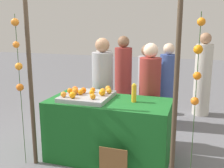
# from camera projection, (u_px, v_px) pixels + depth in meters

# --- Properties ---
(ground_plane) EXTENTS (24.00, 24.00, 0.00)m
(ground_plane) POSITION_uv_depth(u_px,v_px,m) (109.00, 158.00, 3.89)
(ground_plane) COLOR slate
(stall_counter) EXTENTS (1.69, 0.80, 0.86)m
(stall_counter) POSITION_uv_depth(u_px,v_px,m) (109.00, 130.00, 3.79)
(stall_counter) COLOR #196023
(stall_counter) RESTS_ON ground_plane
(orange_tray) EXTENTS (0.66, 0.67, 0.06)m
(orange_tray) POSITION_uv_depth(u_px,v_px,m) (87.00, 97.00, 3.79)
(orange_tray) COLOR #9EA0A5
(orange_tray) RESTS_ON stall_counter
(orange_0) EXTENTS (0.07, 0.07, 0.07)m
(orange_0) POSITION_uv_depth(u_px,v_px,m) (92.00, 92.00, 3.75)
(orange_0) COLOR orange
(orange_0) RESTS_ON orange_tray
(orange_1) EXTENTS (0.08, 0.08, 0.08)m
(orange_1) POSITION_uv_depth(u_px,v_px,m) (70.00, 91.00, 3.83)
(orange_1) COLOR orange
(orange_1) RESTS_ON orange_tray
(orange_2) EXTENTS (0.08, 0.08, 0.08)m
(orange_2) POSITION_uv_depth(u_px,v_px,m) (103.00, 91.00, 3.80)
(orange_2) COLOR orange
(orange_2) RESTS_ON orange_tray
(orange_3) EXTENTS (0.09, 0.09, 0.09)m
(orange_3) POSITION_uv_depth(u_px,v_px,m) (102.00, 93.00, 3.70)
(orange_3) COLOR orange
(orange_3) RESTS_ON orange_tray
(orange_4) EXTENTS (0.09, 0.09, 0.09)m
(orange_4) POSITION_uv_depth(u_px,v_px,m) (72.00, 95.00, 3.58)
(orange_4) COLOR orange
(orange_4) RESTS_ON orange_tray
(orange_5) EXTENTS (0.09, 0.09, 0.09)m
(orange_5) POSITION_uv_depth(u_px,v_px,m) (75.00, 91.00, 3.77)
(orange_5) COLOR orange
(orange_5) RESTS_ON orange_tray
(orange_6) EXTENTS (0.07, 0.07, 0.07)m
(orange_6) POSITION_uv_depth(u_px,v_px,m) (93.00, 90.00, 3.88)
(orange_6) COLOR orange
(orange_6) RESTS_ON orange_tray
(orange_7) EXTENTS (0.09, 0.09, 0.09)m
(orange_7) POSITION_uv_depth(u_px,v_px,m) (75.00, 89.00, 3.89)
(orange_7) COLOR orange
(orange_7) RESTS_ON orange_tray
(orange_8) EXTENTS (0.08, 0.08, 0.08)m
(orange_8) POSITION_uv_depth(u_px,v_px,m) (93.00, 96.00, 3.53)
(orange_8) COLOR orange
(orange_8) RESTS_ON orange_tray
(orange_9) EXTENTS (0.08, 0.08, 0.08)m
(orange_9) POSITION_uv_depth(u_px,v_px,m) (108.00, 88.00, 3.96)
(orange_9) COLOR orange
(orange_9) RESTS_ON orange_tray
(orange_10) EXTENTS (0.08, 0.08, 0.08)m
(orange_10) POSITION_uv_depth(u_px,v_px,m) (63.00, 94.00, 3.63)
(orange_10) COLOR orange
(orange_10) RESTS_ON orange_tray
(orange_11) EXTENTS (0.08, 0.08, 0.08)m
(orange_11) POSITION_uv_depth(u_px,v_px,m) (81.00, 92.00, 3.75)
(orange_11) COLOR orange
(orange_11) RESTS_ON orange_tray
(orange_12) EXTENTS (0.08, 0.08, 0.08)m
(orange_12) POSITION_uv_depth(u_px,v_px,m) (109.00, 91.00, 3.82)
(orange_12) COLOR orange
(orange_12) RESTS_ON orange_tray
(orange_13) EXTENTS (0.08, 0.08, 0.08)m
(orange_13) POSITION_uv_depth(u_px,v_px,m) (83.00, 90.00, 3.84)
(orange_13) COLOR orange
(orange_13) RESTS_ON orange_tray
(juice_bottle) EXTENTS (0.07, 0.07, 0.25)m
(juice_bottle) POSITION_uv_depth(u_px,v_px,m) (134.00, 93.00, 3.61)
(juice_bottle) COLOR #F4AC23
(juice_bottle) RESTS_ON stall_counter
(chalkboard_sign) EXTENTS (0.35, 0.03, 0.46)m
(chalkboard_sign) POSITION_uv_depth(u_px,v_px,m) (113.00, 166.00, 3.26)
(chalkboard_sign) COLOR brown
(chalkboard_sign) RESTS_ON ground_plane
(vendor_left) EXTENTS (0.34, 0.34, 1.68)m
(vendor_left) POSITION_uv_depth(u_px,v_px,m) (103.00, 94.00, 4.39)
(vendor_left) COLOR #99999E
(vendor_left) RESTS_ON ground_plane
(vendor_right) EXTENTS (0.32, 0.32, 1.62)m
(vendor_right) POSITION_uv_depth(u_px,v_px,m) (149.00, 100.00, 4.14)
(vendor_right) COLOR maroon
(vendor_right) RESTS_ON ground_plane
(crowd_person_0) EXTENTS (0.31, 0.31, 1.54)m
(crowd_person_0) POSITION_uv_depth(u_px,v_px,m) (104.00, 78.00, 5.97)
(crowd_person_0) COLOR beige
(crowd_person_0) RESTS_ON ground_plane
(crowd_person_1) EXTENTS (0.31, 0.31, 1.53)m
(crowd_person_1) POSITION_uv_depth(u_px,v_px,m) (146.00, 89.00, 5.00)
(crowd_person_1) COLOR #99999E
(crowd_person_1) RESTS_ON ground_plane
(crowd_person_2) EXTENTS (0.31, 0.31, 1.55)m
(crowd_person_2) POSITION_uv_depth(u_px,v_px,m) (167.00, 87.00, 5.13)
(crowd_person_2) COLOR #384C8C
(crowd_person_2) RESTS_ON ground_plane
(crowd_person_3) EXTENTS (0.35, 0.35, 1.72)m
(crowd_person_3) POSITION_uv_depth(u_px,v_px,m) (203.00, 78.00, 5.60)
(crowd_person_3) COLOR beige
(crowd_person_3) RESTS_ON ground_plane
(crowd_person_4) EXTENTS (0.33, 0.33, 1.67)m
(crowd_person_4) POSITION_uv_depth(u_px,v_px,m) (123.00, 81.00, 5.33)
(crowd_person_4) COLOR maroon
(crowd_person_4) RESTS_ON ground_plane
(canopy_post_left) EXTENTS (0.06, 0.06, 2.23)m
(canopy_post_left) POSITION_uv_depth(u_px,v_px,m) (31.00, 85.00, 3.51)
(canopy_post_left) COLOR #473828
(canopy_post_left) RESTS_ON ground_plane
(canopy_post_right) EXTENTS (0.06, 0.06, 2.23)m
(canopy_post_right) POSITION_uv_depth(u_px,v_px,m) (176.00, 96.00, 2.96)
(canopy_post_right) COLOR #473828
(canopy_post_right) RESTS_ON ground_plane
(garland_strand_left) EXTENTS (0.11, 0.11, 2.01)m
(garland_strand_left) POSITION_uv_depth(u_px,v_px,m) (18.00, 58.00, 3.43)
(garland_strand_left) COLOR #2D4C23
(garland_strand_left) RESTS_ON ground_plane
(garland_strand_right) EXTENTS (0.10, 0.11, 2.01)m
(garland_strand_right) POSITION_uv_depth(u_px,v_px,m) (198.00, 65.00, 2.80)
(garland_strand_right) COLOR #2D4C23
(garland_strand_right) RESTS_ON ground_plane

